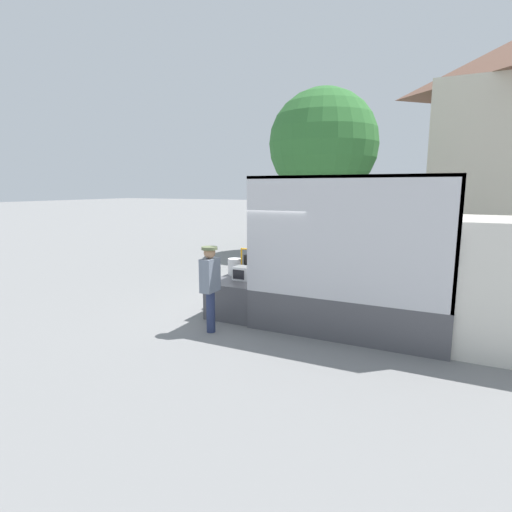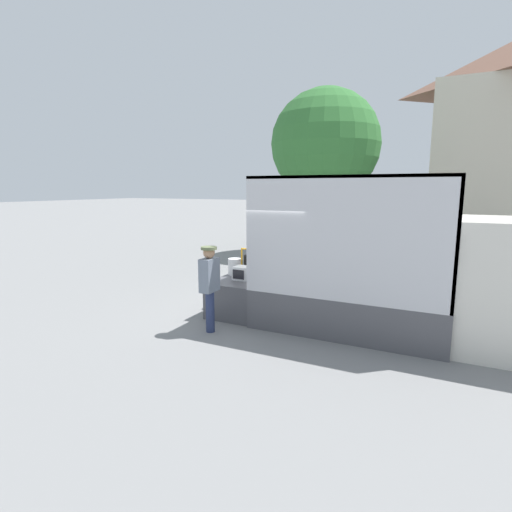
% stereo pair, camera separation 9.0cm
% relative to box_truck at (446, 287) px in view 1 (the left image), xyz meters
% --- Properties ---
extents(ground_plane, '(160.00, 160.00, 0.00)m').
position_rel_box_truck_xyz_m(ground_plane, '(-3.75, 0.00, -1.03)').
color(ground_plane, gray).
extents(box_truck, '(6.30, 2.39, 3.18)m').
position_rel_box_truck_xyz_m(box_truck, '(0.00, 0.00, 0.00)').
color(box_truck, silver).
rests_on(box_truck, ground).
extents(tailgate_deck, '(1.15, 2.27, 0.83)m').
position_rel_box_truck_xyz_m(tailgate_deck, '(-4.32, 0.00, -0.61)').
color(tailgate_deck, '#4C4C51').
rests_on(tailgate_deck, ground).
extents(microwave, '(0.45, 0.37, 0.31)m').
position_rel_box_truck_xyz_m(microwave, '(-4.25, -0.39, -0.04)').
color(microwave, white).
rests_on(microwave, tailgate_deck).
extents(portable_generator, '(0.57, 0.54, 0.64)m').
position_rel_box_truck_xyz_m(portable_generator, '(-4.36, 0.52, 0.04)').
color(portable_generator, black).
rests_on(portable_generator, tailgate_deck).
extents(orange_bucket, '(0.32, 0.32, 0.41)m').
position_rel_box_truck_xyz_m(orange_bucket, '(-4.70, -0.02, 0.01)').
color(orange_bucket, silver).
rests_on(orange_bucket, tailgate_deck).
extents(worker_person, '(0.32, 0.44, 1.78)m').
position_rel_box_truck_xyz_m(worker_person, '(-4.31, -1.74, 0.08)').
color(worker_person, navy).
rests_on(worker_person, ground).
extents(street_tree, '(4.65, 4.65, 7.11)m').
position_rel_box_truck_xyz_m(street_tree, '(-5.13, 8.71, 3.74)').
color(street_tree, brown).
rests_on(street_tree, ground).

